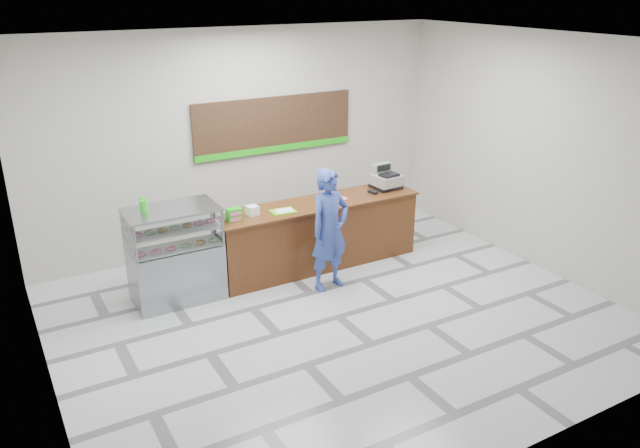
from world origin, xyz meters
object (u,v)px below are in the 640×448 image
display_case (175,254)px  serving_tray (283,211)px  cash_register (385,179)px  customer (330,230)px  sales_counter (317,234)px

display_case → serving_tray: size_ratio=3.61×
cash_register → serving_tray: (-1.92, -0.19, -0.13)m
customer → cash_register: bearing=18.0°
cash_register → sales_counter: bearing=178.9°
serving_tray → customer: bearing=-51.7°
serving_tray → customer: (0.42, -0.61, -0.16)m
display_case → cash_register: bearing=1.2°
sales_counter → customer: (-0.21, -0.72, 0.36)m
cash_register → customer: size_ratio=0.26×
customer → serving_tray: bearing=114.8°
cash_register → serving_tray: bearing=-178.7°
display_case → customer: size_ratio=0.76×
sales_counter → serving_tray: bearing=-169.7°
sales_counter → serving_tray: (-0.63, -0.11, 0.52)m
sales_counter → customer: bearing=-106.1°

